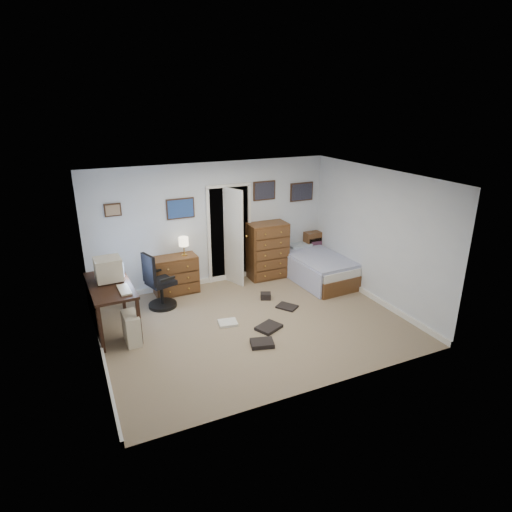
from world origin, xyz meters
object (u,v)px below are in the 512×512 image
Objects in this scene: computer_desk at (105,296)px; office_chair at (158,287)px; bed at (316,267)px; tall_dresser at (267,251)px; low_dresser at (176,275)px.

computer_desk is 1.10m from office_chair.
office_chair reaches higher than bed.
computer_desk reaches higher than bed.
computer_desk is at bearing -163.46° from tall_dresser.
office_chair is at bearing 24.03° from computer_desk.
computer_desk is at bearing -177.45° from bed.
computer_desk is 4.32m from bed.
low_dresser is 0.71× the size of tall_dresser.
office_chair is at bearing -168.01° from tall_dresser.
low_dresser is 2.02m from tall_dresser.
computer_desk is 1.20× the size of tall_dresser.
tall_dresser is at bearing -6.30° from office_chair.
tall_dresser reaches higher than office_chair.
bed is at bearing -32.87° from tall_dresser.
bed is at bearing 2.83° from computer_desk.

